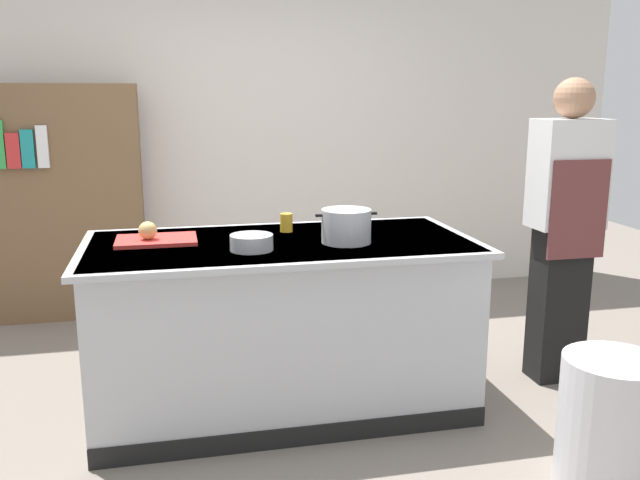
{
  "coord_description": "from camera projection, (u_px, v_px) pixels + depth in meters",
  "views": [
    {
      "loc": [
        -0.53,
        -3.31,
        1.64
      ],
      "look_at": [
        0.25,
        0.2,
        0.85
      ],
      "focal_mm": 37.81,
      "sensor_mm": 36.0,
      "label": 1
    }
  ],
  "objects": [
    {
      "name": "cutting_board",
      "position": [
        156.0,
        240.0,
        3.4
      ],
      "size": [
        0.4,
        0.28,
        0.02
      ],
      "primitive_type": "cube",
      "color": "red",
      "rests_on": "counter_island"
    },
    {
      "name": "counter_island",
      "position": [
        282.0,
        322.0,
        3.52
      ],
      "size": [
        1.98,
        0.98,
        0.9
      ],
      "color": "#B7BABF",
      "rests_on": "ground_plane"
    },
    {
      "name": "trash_bin",
      "position": [
        610.0,
        420.0,
        2.86
      ],
      "size": [
        0.43,
        0.43,
        0.55
      ],
      "primitive_type": "cylinder",
      "color": "silver",
      "rests_on": "ground_plane"
    },
    {
      "name": "onion",
      "position": [
        148.0,
        230.0,
        3.36
      ],
      "size": [
        0.09,
        0.09,
        0.09
      ],
      "primitive_type": "sphere",
      "color": "tan",
      "rests_on": "cutting_board"
    },
    {
      "name": "ground_plane",
      "position": [
        283.0,
        404.0,
        3.62
      ],
      "size": [
        10.0,
        10.0,
        0.0
      ],
      "primitive_type": "plane",
      "color": "slate"
    },
    {
      "name": "back_wall",
      "position": [
        237.0,
        110.0,
        5.3
      ],
      "size": [
        6.4,
        0.12,
        3.0
      ],
      "primitive_type": "cube",
      "color": "silver",
      "rests_on": "ground_plane"
    },
    {
      "name": "juice_cup",
      "position": [
        286.0,
        223.0,
        3.65
      ],
      "size": [
        0.07,
        0.07,
        0.1
      ],
      "primitive_type": "cylinder",
      "color": "yellow",
      "rests_on": "counter_island"
    },
    {
      "name": "person_chef",
      "position": [
        564.0,
        225.0,
        3.77
      ],
      "size": [
        0.38,
        0.25,
        1.72
      ],
      "rotation": [
        0.0,
        0.0,
        1.63
      ],
      "color": "black",
      "rests_on": "ground_plane"
    },
    {
      "name": "stock_pot",
      "position": [
        346.0,
        226.0,
        3.38
      ],
      "size": [
        0.32,
        0.25,
        0.17
      ],
      "color": "#B7BABF",
      "rests_on": "counter_island"
    },
    {
      "name": "bookshelf",
      "position": [
        64.0,
        203.0,
        4.88
      ],
      "size": [
        1.1,
        0.31,
        1.7
      ],
      "color": "brown",
      "rests_on": "ground_plane"
    },
    {
      "name": "mixing_bowl",
      "position": [
        252.0,
        242.0,
        3.22
      ],
      "size": [
        0.21,
        0.21,
        0.08
      ],
      "primitive_type": "cylinder",
      "color": "#B7BABF",
      "rests_on": "counter_island"
    }
  ]
}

